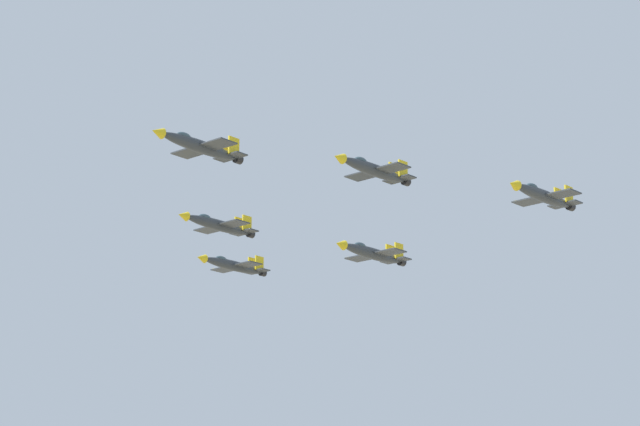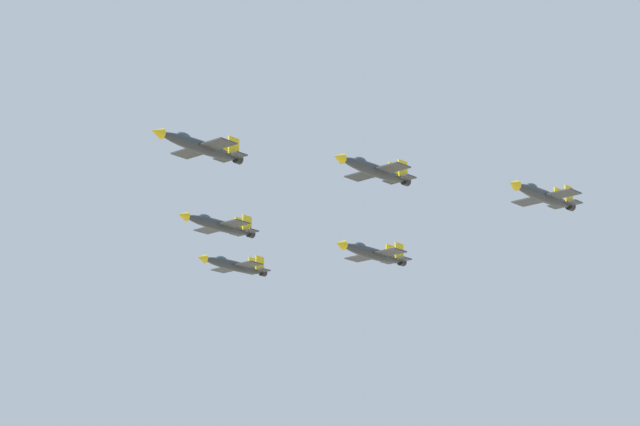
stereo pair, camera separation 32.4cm
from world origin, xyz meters
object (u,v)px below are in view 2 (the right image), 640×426
object	(u,v)px
jet_left_wingman	(374,170)
jet_left_outer	(543,195)
jet_right_wingman	(218,225)
jet_lead	(200,146)
jet_right_outer	(234,265)
jet_slot_rear	(372,253)

from	to	relation	value
jet_left_wingman	jet_left_outer	xyz separation A→B (m)	(15.39, -17.25, -2.67)
jet_right_wingman	jet_lead	bearing A→B (deg)	39.88
jet_right_wingman	jet_right_outer	world-z (taller)	jet_right_wingman
jet_left_wingman	jet_left_outer	size ratio (longest dim) A/B	0.99
jet_right_wingman	jet_left_outer	size ratio (longest dim) A/B	0.99
jet_left_wingman	jet_right_outer	bearing A→B (deg)	-111.44
jet_right_outer	jet_lead	bearing A→B (deg)	40.10
jet_left_wingman	jet_right_wingman	world-z (taller)	jet_left_wingman
jet_left_wingman	jet_slot_rear	world-z (taller)	jet_left_wingman
jet_left_wingman	jet_left_outer	bearing A→B (deg)	139.60
jet_right_wingman	jet_left_outer	distance (m)	48.26
jet_lead	jet_slot_rear	world-z (taller)	jet_lead
jet_right_outer	jet_slot_rear	world-z (taller)	jet_right_outer
jet_slot_rear	jet_right_outer	bearing A→B (deg)	-90.82
jet_right_outer	jet_slot_rear	distance (m)	30.09
jet_right_outer	jet_slot_rear	bearing A→B (deg)	89.73
jet_right_outer	jet_left_outer	bearing A→B (deg)	89.73
jet_left_outer	jet_slot_rear	bearing A→B (deg)	-89.66
jet_right_wingman	jet_slot_rear	size ratio (longest dim) A/B	0.95
jet_right_wingman	jet_slot_rear	distance (m)	23.40
jet_slot_rear	jet_lead	bearing A→B (deg)	-0.82
jet_right_wingman	jet_slot_rear	xyz separation A→B (m)	(15.39, -17.25, -3.57)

